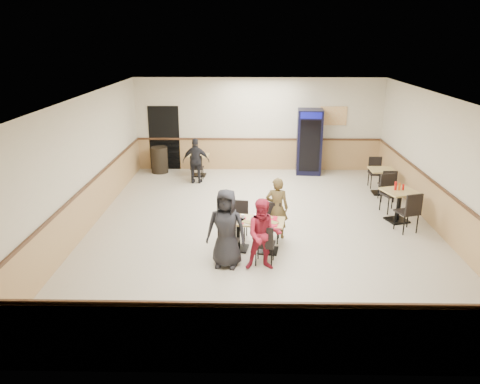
{
  "coord_description": "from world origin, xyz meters",
  "views": [
    {
      "loc": [
        -0.32,
        -10.1,
        4.24
      ],
      "look_at": [
        -0.5,
        -0.5,
        1.03
      ],
      "focal_mm": 35.0,
      "sensor_mm": 36.0,
      "label": 1
    }
  ],
  "objects_px": {
    "main_table": "(253,230)",
    "diner_woman_right": "(264,235)",
    "pepsi_cooler": "(309,142)",
    "trash_bin": "(159,160)",
    "diner_man_opposite": "(277,208)",
    "back_table": "(199,162)",
    "lone_diner": "(196,161)",
    "side_table_far": "(381,177)",
    "diner_woman_left": "(226,228)",
    "side_table_near": "(399,201)"
  },
  "relations": [
    {
      "from": "lone_diner",
      "to": "trash_bin",
      "type": "bearing_deg",
      "value": -38.84
    },
    {
      "from": "diner_woman_left",
      "to": "diner_man_opposite",
      "type": "xyz_separation_m",
      "value": [
        1.04,
        1.37,
        -0.09
      ]
    },
    {
      "from": "diner_woman_left",
      "to": "diner_man_opposite",
      "type": "height_order",
      "value": "diner_woman_left"
    },
    {
      "from": "main_table",
      "to": "diner_woman_right",
      "type": "distance_m",
      "value": 0.86
    },
    {
      "from": "diner_woman_left",
      "to": "pepsi_cooler",
      "type": "height_order",
      "value": "pepsi_cooler"
    },
    {
      "from": "diner_woman_right",
      "to": "trash_bin",
      "type": "height_order",
      "value": "diner_woman_right"
    },
    {
      "from": "main_table",
      "to": "side_table_far",
      "type": "bearing_deg",
      "value": 55.32
    },
    {
      "from": "diner_woman_right",
      "to": "side_table_near",
      "type": "relative_size",
      "value": 1.54
    },
    {
      "from": "main_table",
      "to": "diner_man_opposite",
      "type": "distance_m",
      "value": 0.89
    },
    {
      "from": "side_table_near",
      "to": "trash_bin",
      "type": "relative_size",
      "value": 1.07
    },
    {
      "from": "back_table",
      "to": "pepsi_cooler",
      "type": "bearing_deg",
      "value": 6.39
    },
    {
      "from": "lone_diner",
      "to": "side_table_near",
      "type": "bearing_deg",
      "value": 151.4
    },
    {
      "from": "main_table",
      "to": "pepsi_cooler",
      "type": "height_order",
      "value": "pepsi_cooler"
    },
    {
      "from": "diner_man_opposite",
      "to": "trash_bin",
      "type": "relative_size",
      "value": 1.62
    },
    {
      "from": "main_table",
      "to": "diner_woman_right",
      "type": "bearing_deg",
      "value": -67.62
    },
    {
      "from": "side_table_near",
      "to": "back_table",
      "type": "distance_m",
      "value": 6.38
    },
    {
      "from": "diner_woman_right",
      "to": "diner_man_opposite",
      "type": "height_order",
      "value": "diner_woman_right"
    },
    {
      "from": "main_table",
      "to": "pepsi_cooler",
      "type": "xyz_separation_m",
      "value": [
        1.83,
        5.84,
        0.59
      ]
    },
    {
      "from": "pepsi_cooler",
      "to": "diner_woman_left",
      "type": "bearing_deg",
      "value": -105.97
    },
    {
      "from": "main_table",
      "to": "diner_woman_left",
      "type": "height_order",
      "value": "diner_woman_left"
    },
    {
      "from": "main_table",
      "to": "diner_woman_right",
      "type": "height_order",
      "value": "diner_woman_right"
    },
    {
      "from": "back_table",
      "to": "pepsi_cooler",
      "type": "relative_size",
      "value": 0.33
    },
    {
      "from": "trash_bin",
      "to": "side_table_near",
      "type": "bearing_deg",
      "value": -32.41
    },
    {
      "from": "main_table",
      "to": "diner_man_opposite",
      "type": "relative_size",
      "value": 0.97
    },
    {
      "from": "pepsi_cooler",
      "to": "trash_bin",
      "type": "bearing_deg",
      "value": -175.64
    },
    {
      "from": "diner_woman_left",
      "to": "side_table_near",
      "type": "relative_size",
      "value": 1.71
    },
    {
      "from": "diner_man_opposite",
      "to": "back_table",
      "type": "height_order",
      "value": "diner_man_opposite"
    },
    {
      "from": "side_table_far",
      "to": "lone_diner",
      "type": "bearing_deg",
      "value": 170.17
    },
    {
      "from": "diner_man_opposite",
      "to": "main_table",
      "type": "bearing_deg",
      "value": 62.06
    },
    {
      "from": "diner_woman_right",
      "to": "back_table",
      "type": "xyz_separation_m",
      "value": [
        -1.86,
        6.25,
        -0.25
      ]
    },
    {
      "from": "diner_man_opposite",
      "to": "trash_bin",
      "type": "xyz_separation_m",
      "value": [
        -3.51,
        5.11,
        -0.26
      ]
    },
    {
      "from": "diner_man_opposite",
      "to": "back_table",
      "type": "xyz_separation_m",
      "value": [
        -2.2,
        4.76,
        -0.23
      ]
    },
    {
      "from": "side_table_near",
      "to": "trash_bin",
      "type": "bearing_deg",
      "value": 147.59
    },
    {
      "from": "diner_man_opposite",
      "to": "side_table_far",
      "type": "bearing_deg",
      "value": -126.06
    },
    {
      "from": "diner_woman_right",
      "to": "trash_bin",
      "type": "bearing_deg",
      "value": 113.51
    },
    {
      "from": "diner_man_opposite",
      "to": "side_table_far",
      "type": "height_order",
      "value": "diner_man_opposite"
    },
    {
      "from": "diner_woman_right",
      "to": "side_table_near",
      "type": "xyz_separation_m",
      "value": [
        3.29,
        2.48,
        -0.19
      ]
    },
    {
      "from": "diner_man_opposite",
      "to": "diner_woman_left",
      "type": "bearing_deg",
      "value": 62.06
    },
    {
      "from": "side_table_near",
      "to": "pepsi_cooler",
      "type": "height_order",
      "value": "pepsi_cooler"
    },
    {
      "from": "diner_woman_left",
      "to": "side_table_near",
      "type": "bearing_deg",
      "value": 40.4
    },
    {
      "from": "main_table",
      "to": "side_table_far",
      "type": "relative_size",
      "value": 1.87
    },
    {
      "from": "diner_man_opposite",
      "to": "trash_bin",
      "type": "height_order",
      "value": "diner_man_opposite"
    },
    {
      "from": "main_table",
      "to": "back_table",
      "type": "height_order",
      "value": "back_table"
    },
    {
      "from": "trash_bin",
      "to": "diner_woman_right",
      "type": "bearing_deg",
      "value": -64.25
    },
    {
      "from": "diner_woman_left",
      "to": "side_table_far",
      "type": "height_order",
      "value": "diner_woman_left"
    },
    {
      "from": "lone_diner",
      "to": "side_table_far",
      "type": "height_order",
      "value": "lone_diner"
    },
    {
      "from": "main_table",
      "to": "pepsi_cooler",
      "type": "relative_size",
      "value": 0.65
    },
    {
      "from": "diner_woman_right",
      "to": "side_table_near",
      "type": "distance_m",
      "value": 4.13
    },
    {
      "from": "diner_woman_right",
      "to": "side_table_near",
      "type": "bearing_deg",
      "value": 34.8
    },
    {
      "from": "diner_woman_left",
      "to": "pepsi_cooler",
      "type": "bearing_deg",
      "value": 79.94
    }
  ]
}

